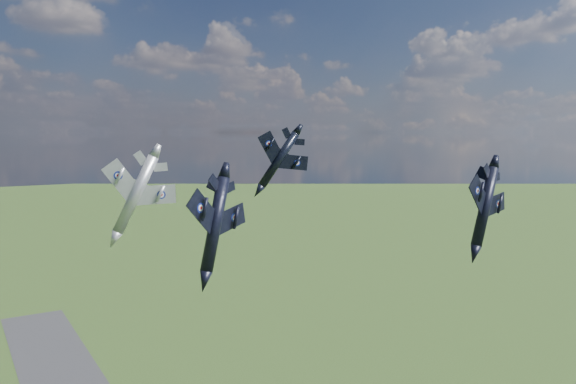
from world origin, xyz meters
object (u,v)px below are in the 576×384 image
jet_lead_navy (215,224)px  jet_right_navy (485,207)px  jet_left_silver (136,194)px  jet_high_navy (279,160)px

jet_lead_navy → jet_right_navy: size_ratio=0.96×
jet_lead_navy → jet_right_navy: jet_right_navy is taller
jet_right_navy → jet_left_silver: size_ratio=1.19×
jet_right_navy → jet_high_navy: jet_high_navy is taller
jet_lead_navy → jet_left_silver: 9.69m
jet_lead_navy → jet_high_navy: jet_high_navy is taller
jet_right_navy → jet_left_silver: jet_left_silver is taller
jet_high_navy → jet_left_silver: jet_high_navy is taller
jet_lead_navy → jet_left_silver: (-7.35, 5.39, 3.29)m
jet_lead_navy → jet_high_navy: bearing=24.6°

